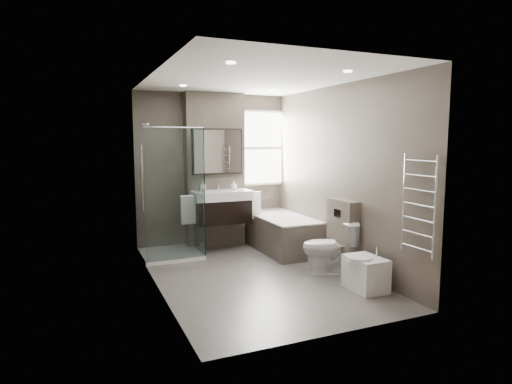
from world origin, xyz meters
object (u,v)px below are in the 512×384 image
vanity (222,206)px  toilet (329,247)px  bidet (365,273)px  bathtub (281,231)px

vanity → toilet: vanity is taller
bidet → vanity: bearing=112.5°
vanity → toilet: (0.97, -1.71, -0.37)m
toilet → bathtub: bearing=-158.7°
vanity → bidet: (1.01, -2.45, -0.53)m
bathtub → toilet: bearing=-88.1°
vanity → toilet: bearing=-60.4°
vanity → bidet: size_ratio=1.80×
bathtub → bidet: bearing=-87.6°
toilet → bidet: 0.76m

